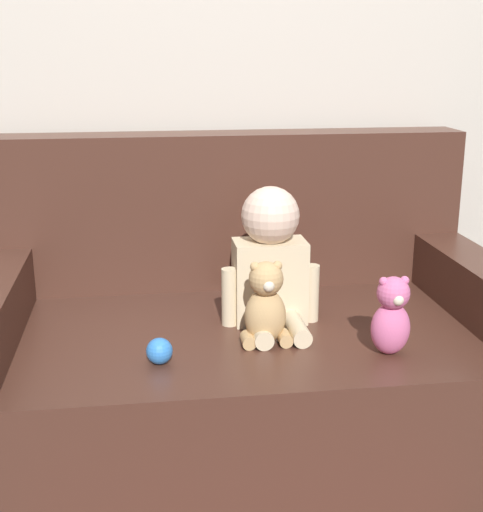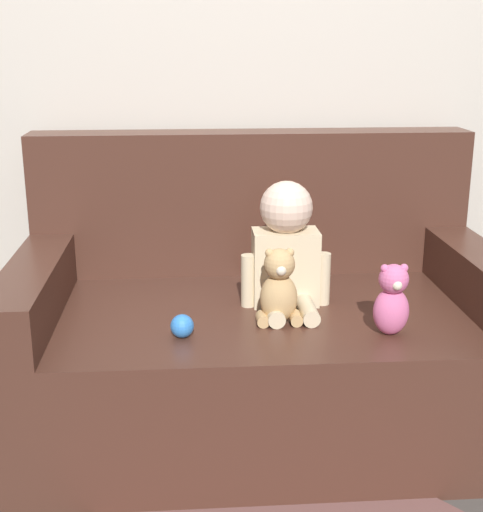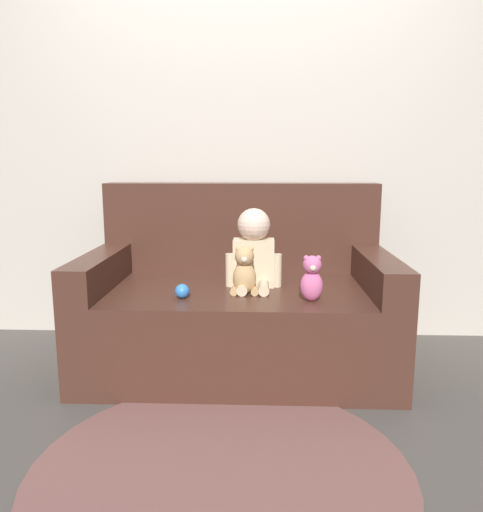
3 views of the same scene
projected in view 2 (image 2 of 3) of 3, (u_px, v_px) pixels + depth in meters
The scene contains 7 objects.
ground_plane at pixel (260, 424), 2.56m from camera, with size 12.00×12.00×0.00m, color #4C4742.
wall_back at pixel (247, 46), 2.73m from camera, with size 8.00×0.05×2.60m.
couch at pixel (258, 331), 2.53m from camera, with size 1.64×0.97×1.00m.
person_baby at pixel (286, 249), 2.37m from camera, with size 0.30×0.32×0.42m.
teddy_bear_brown at pixel (279, 288), 2.23m from camera, with size 0.14×0.11×0.25m.
plush_toy_side at pixel (392, 300), 2.14m from camera, with size 0.11×0.10×0.23m.
toy_ball at pixel (182, 326), 2.14m from camera, with size 0.07×0.07×0.07m.
Camera 2 is at (-0.24, -2.26, 1.32)m, focal length 50.00 mm.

